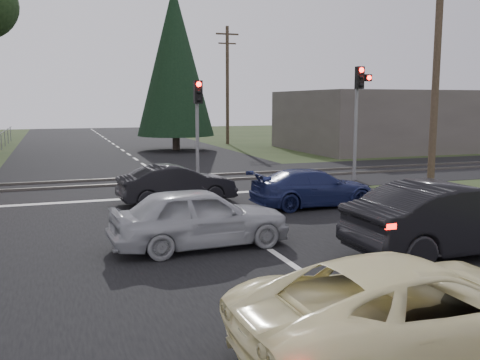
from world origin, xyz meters
name	(u,v)px	position (x,y,z in m)	size (l,w,h in m)	color
ground	(284,260)	(0.00, 0.00, 0.00)	(120.00, 120.00, 0.00)	#283819
road	(178,188)	(0.00, 10.00, 0.01)	(14.00, 100.00, 0.01)	black
rail_corridor	(167,181)	(0.00, 12.00, 0.01)	(120.00, 8.00, 0.01)	black
stop_line	(189,195)	(0.00, 8.20, 0.01)	(13.00, 0.35, 0.00)	silver
rail_near	(171,182)	(0.00, 11.20, 0.05)	(120.00, 0.12, 0.10)	#59544C
rail_far	(164,177)	(0.00, 12.80, 0.05)	(120.00, 0.12, 0.10)	#59544C
traffic_signal_right	(359,101)	(7.55, 9.47, 3.31)	(0.68, 0.48, 4.70)	slate
traffic_signal_center	(198,114)	(1.00, 10.68, 2.81)	(0.32, 0.48, 4.10)	slate
utility_pole_near	(437,60)	(8.50, 6.00, 4.73)	(1.80, 0.26, 9.00)	#4C3D2D
utility_pole_mid	(227,83)	(8.50, 30.00, 4.73)	(1.80, 0.26, 9.00)	#4C3D2D
utility_pole_far	(164,90)	(8.50, 55.00, 4.73)	(1.80, 0.26, 9.00)	#4C3D2D
conifer_tree	(175,61)	(3.50, 26.00, 5.99)	(5.20, 5.20, 11.00)	#473D33
building_right	(392,120)	(18.00, 22.00, 2.00)	(14.00, 10.00, 4.00)	#59514C
cream_coupe	(415,310)	(-0.22, -4.55, 0.66)	(2.20, 4.76, 1.32)	#FFF4B6
dark_hatchback	(454,219)	(3.58, -0.85, 0.79)	(1.67, 4.78, 1.58)	black
silver_car	(200,217)	(-1.40, 1.54, 0.69)	(1.63, 4.05, 1.38)	#A3A5AB
blue_sedan	(313,188)	(3.22, 5.00, 0.59)	(1.64, 4.04, 1.17)	navy
dark_car_far	(177,184)	(-0.72, 6.94, 0.62)	(1.31, 3.77, 1.24)	black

